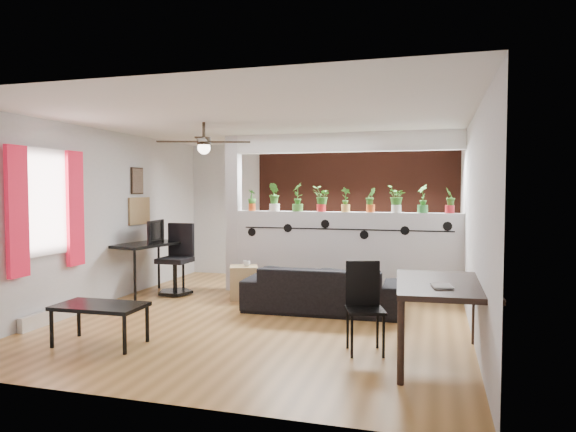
# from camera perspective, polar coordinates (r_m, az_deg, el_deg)

# --- Properties ---
(room_shell) EXTENTS (6.30, 7.10, 2.90)m
(room_shell) POSITION_cam_1_polar(r_m,az_deg,el_deg) (6.93, -2.20, -0.41)
(room_shell) COLOR olive
(room_shell) RESTS_ON ground
(partition_wall) EXTENTS (3.60, 0.18, 1.35)m
(partition_wall) POSITION_cam_1_polar(r_m,az_deg,el_deg) (8.25, 6.39, -4.23)
(partition_wall) COLOR #BCBCC1
(partition_wall) RESTS_ON ground
(ceiling_header) EXTENTS (3.60, 0.18, 0.30)m
(ceiling_header) POSITION_cam_1_polar(r_m,az_deg,el_deg) (8.22, 6.46, 8.13)
(ceiling_header) COLOR silver
(ceiling_header) RESTS_ON room_shell
(pier_column) EXTENTS (0.22, 0.20, 2.60)m
(pier_column) POSITION_cam_1_polar(r_m,az_deg,el_deg) (8.72, -6.05, 0.28)
(pier_column) COLOR #BCBCC1
(pier_column) RESTS_ON ground
(brick_panel) EXTENTS (3.90, 0.05, 2.60)m
(brick_panel) POSITION_cam_1_polar(r_m,az_deg,el_deg) (9.65, 7.87, 0.53)
(brick_panel) COLOR #98402C
(brick_panel) RESTS_ON ground
(vine_decal) EXTENTS (3.31, 0.01, 0.30)m
(vine_decal) POSITION_cam_1_polar(r_m,az_deg,el_deg) (8.12, 6.29, -1.48)
(vine_decal) COLOR black
(vine_decal) RESTS_ON partition_wall
(window_assembly) EXTENTS (0.09, 1.30, 1.55)m
(window_assembly) POSITION_cam_1_polar(r_m,az_deg,el_deg) (7.16, -25.27, 1.09)
(window_assembly) COLOR white
(window_assembly) RESTS_ON room_shell
(baseboard_heater) EXTENTS (0.08, 1.00, 0.18)m
(baseboard_heater) POSITION_cam_1_polar(r_m,az_deg,el_deg) (7.32, -24.93, -10.08)
(baseboard_heater) COLOR silver
(baseboard_heater) RESTS_ON ground
(corkboard) EXTENTS (0.03, 0.60, 0.45)m
(corkboard) POSITION_cam_1_polar(r_m,az_deg,el_deg) (8.90, -16.18, 0.55)
(corkboard) COLOR olive
(corkboard) RESTS_ON room_shell
(framed_art) EXTENTS (0.03, 0.34, 0.44)m
(framed_art) POSITION_cam_1_polar(r_m,az_deg,el_deg) (8.85, -16.41, 3.77)
(framed_art) COLOR #8C7259
(framed_art) RESTS_ON room_shell
(ceiling_fan) EXTENTS (1.19, 1.19, 0.43)m
(ceiling_fan) POSITION_cam_1_polar(r_m,az_deg,el_deg) (6.97, -9.33, 7.92)
(ceiling_fan) COLOR black
(ceiling_fan) RESTS_ON room_shell
(potted_plant_0) EXTENTS (0.22, 0.21, 0.36)m
(potted_plant_0) POSITION_cam_1_polar(r_m,az_deg,el_deg) (8.60, -4.02, 1.85)
(potted_plant_0) COLOR #D04E18
(potted_plant_0) RESTS_ON partition_wall
(potted_plant_1) EXTENTS (0.30, 0.31, 0.47)m
(potted_plant_1) POSITION_cam_1_polar(r_m,az_deg,el_deg) (8.47, -1.51, 2.21)
(potted_plant_1) COLOR white
(potted_plant_1) RESTS_ON partition_wall
(potted_plant_2) EXTENTS (0.22, 0.26, 0.48)m
(potted_plant_2) POSITION_cam_1_polar(r_m,az_deg,el_deg) (8.36, 1.08, 2.24)
(potted_plant_2) COLOR #428530
(potted_plant_2) RESTS_ON partition_wall
(potted_plant_3) EXTENTS (0.27, 0.25, 0.41)m
(potted_plant_3) POSITION_cam_1_polar(r_m,az_deg,el_deg) (8.27, 3.72, 2.01)
(potted_plant_3) COLOR red
(potted_plant_3) RESTS_ON partition_wall
(potted_plant_4) EXTENTS (0.24, 0.22, 0.39)m
(potted_plant_4) POSITION_cam_1_polar(r_m,az_deg,el_deg) (8.19, 6.43, 1.92)
(potted_plant_4) COLOR gold
(potted_plant_4) RESTS_ON partition_wall
(potted_plant_5) EXTENTS (0.24, 0.23, 0.38)m
(potted_plant_5) POSITION_cam_1_polar(r_m,az_deg,el_deg) (8.13, 9.17, 1.86)
(potted_plant_5) COLOR #CF4F18
(potted_plant_5) RESTS_ON partition_wall
(potted_plant_6) EXTENTS (0.22, 0.25, 0.42)m
(potted_plant_6) POSITION_cam_1_polar(r_m,az_deg,el_deg) (8.10, 11.95, 1.95)
(potted_plant_6) COLOR silver
(potted_plant_6) RESTS_ON partition_wall
(potted_plant_7) EXTENTS (0.27, 0.28, 0.43)m
(potted_plant_7) POSITION_cam_1_polar(r_m,az_deg,el_deg) (8.08, 14.75, 1.97)
(potted_plant_7) COLOR #31893A
(potted_plant_7) RESTS_ON partition_wall
(potted_plant_8) EXTENTS (0.24, 0.25, 0.39)m
(potted_plant_8) POSITION_cam_1_polar(r_m,az_deg,el_deg) (8.08, 17.55, 1.78)
(potted_plant_8) COLOR red
(potted_plant_8) RESTS_ON partition_wall
(sofa) EXTENTS (2.11, 0.89, 0.61)m
(sofa) POSITION_cam_1_polar(r_m,az_deg,el_deg) (7.28, 3.89, -8.16)
(sofa) COLOR black
(sofa) RESTS_ON ground
(cube_shelf) EXTENTS (0.53, 0.51, 0.52)m
(cube_shelf) POSITION_cam_1_polar(r_m,az_deg,el_deg) (8.06, -4.93, -7.39)
(cube_shelf) COLOR tan
(cube_shelf) RESTS_ON ground
(cup) EXTENTS (0.15, 0.15, 0.09)m
(cup) POSITION_cam_1_polar(r_m,az_deg,el_deg) (8.00, -4.60, -5.27)
(cup) COLOR gray
(cup) RESTS_ON cube_shelf
(computer_desk) EXTENTS (0.85, 1.28, 0.85)m
(computer_desk) POSITION_cam_1_polar(r_m,az_deg,el_deg) (8.52, -15.36, -3.45)
(computer_desk) COLOR black
(computer_desk) RESTS_ON ground
(monitor) EXTENTS (0.35, 0.10, 0.20)m
(monitor) POSITION_cam_1_polar(r_m,az_deg,el_deg) (8.63, -14.85, -2.16)
(monitor) COLOR black
(monitor) RESTS_ON computer_desk
(office_chair) EXTENTS (0.59, 0.59, 1.13)m
(office_chair) POSITION_cam_1_polar(r_m,az_deg,el_deg) (8.58, -12.23, -5.20)
(office_chair) COLOR black
(office_chair) RESTS_ON ground
(dining_table) EXTENTS (0.98, 1.51, 0.80)m
(dining_table) POSITION_cam_1_polar(r_m,az_deg,el_deg) (5.32, 16.81, -7.97)
(dining_table) COLOR black
(dining_table) RESTS_ON ground
(book) EXTENTS (0.22, 0.27, 0.02)m
(book) POSITION_cam_1_polar(r_m,az_deg,el_deg) (5.01, 15.72, -7.51)
(book) COLOR gray
(book) RESTS_ON dining_table
(folding_chair) EXTENTS (0.48, 0.48, 0.95)m
(folding_chair) POSITION_cam_1_polar(r_m,az_deg,el_deg) (5.55, 8.43, -9.04)
(folding_chair) COLOR black
(folding_chair) RESTS_ON ground
(coffee_table) EXTENTS (0.98, 0.56, 0.45)m
(coffee_table) POSITION_cam_1_polar(r_m,az_deg,el_deg) (6.08, -20.16, -9.64)
(coffee_table) COLOR black
(coffee_table) RESTS_ON ground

